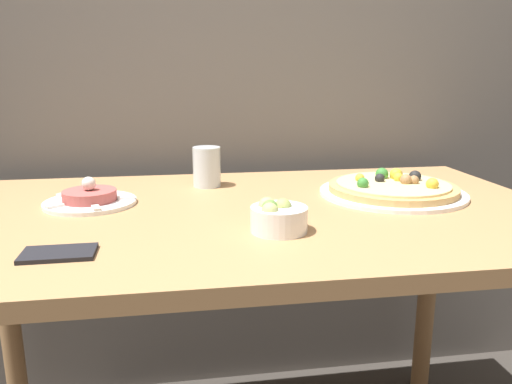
{
  "coord_description": "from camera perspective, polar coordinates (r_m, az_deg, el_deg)",
  "views": [
    {
      "loc": [
        -0.16,
        -0.68,
        1.11
      ],
      "look_at": [
        0.02,
        0.42,
        0.83
      ],
      "focal_mm": 35.0,
      "sensor_mm": 36.0,
      "label": 1
    }
  ],
  "objects": [
    {
      "name": "dining_table",
      "position": [
        1.19,
        -1.02,
        -6.43
      ],
      "size": [
        1.47,
        0.85,
        0.79
      ],
      "color": "#AD7F51",
      "rests_on": "ground_plane"
    },
    {
      "name": "drinking_glass",
      "position": [
        1.39,
        -5.65,
        2.89
      ],
      "size": [
        0.08,
        0.08,
        0.11
      ],
      "color": "silver",
      "rests_on": "dining_table"
    },
    {
      "name": "napkin",
      "position": [
        0.94,
        -21.64,
        -6.55
      ],
      "size": [
        0.13,
        0.08,
        0.01
      ],
      "color": "black",
      "rests_on": "dining_table"
    },
    {
      "name": "back_wall",
      "position": [
        1.68,
        -3.92,
        20.28
      ],
      "size": [
        8.0,
        0.05,
        2.6
      ],
      "color": "slate",
      "rests_on": "ground_plane"
    },
    {
      "name": "tartare_plate",
      "position": [
        1.26,
        -18.45,
        -0.73
      ],
      "size": [
        0.22,
        0.22,
        0.07
      ],
      "color": "white",
      "rests_on": "dining_table"
    },
    {
      "name": "small_bowl",
      "position": [
        1.0,
        2.49,
        -2.84
      ],
      "size": [
        0.11,
        0.11,
        0.07
      ],
      "color": "white",
      "rests_on": "dining_table"
    },
    {
      "name": "pizza_plate",
      "position": [
        1.34,
        15.35,
        0.37
      ],
      "size": [
        0.37,
        0.37,
        0.06
      ],
      "color": "white",
      "rests_on": "dining_table"
    }
  ]
}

